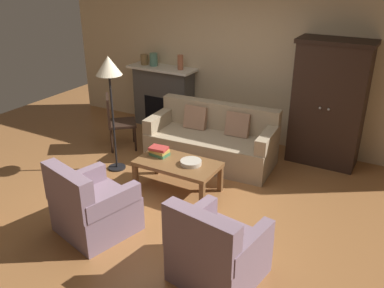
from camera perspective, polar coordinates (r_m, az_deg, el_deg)
ground_plane at (r=5.33m, az=-3.31°, el=-8.29°), size 9.60×9.60×0.00m
back_wall at (r=6.93m, az=8.05°, el=11.78°), size 7.20×0.10×2.80m
fireplace at (r=7.62m, az=-3.96°, el=6.61°), size 1.26×0.48×1.12m
armoire at (r=6.37m, az=18.44°, el=5.36°), size 1.06×0.57×1.87m
couch at (r=6.29m, az=2.82°, el=0.33°), size 1.97×0.97×0.86m
coffee_table at (r=5.45m, az=-2.01°, el=-3.03°), size 1.10×0.60×0.42m
fruit_bowl at (r=5.35m, az=-0.15°, el=-2.58°), size 0.28×0.28×0.06m
book_stack at (r=5.60m, az=-4.57°, el=-1.00°), size 0.26×0.20×0.12m
mantel_vase_bronze at (r=7.65m, az=-6.61°, el=11.58°), size 0.14×0.14×0.19m
mantel_vase_jade at (r=7.54m, az=-5.35°, el=11.60°), size 0.14×0.14×0.23m
mantel_vase_terracotta at (r=7.24m, az=-1.62°, el=11.28°), size 0.10×0.10×0.26m
armchair_near_left at (r=4.79m, az=-13.68°, el=-8.60°), size 0.93×0.93×0.88m
armchair_near_right at (r=4.05m, az=3.40°, el=-14.74°), size 0.87×0.87×0.88m
side_chair_wooden at (r=6.77m, az=-10.50°, el=3.46°), size 0.62×0.62×0.90m
floor_lamp at (r=5.77m, az=-11.45°, el=9.69°), size 0.36×0.36×1.69m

